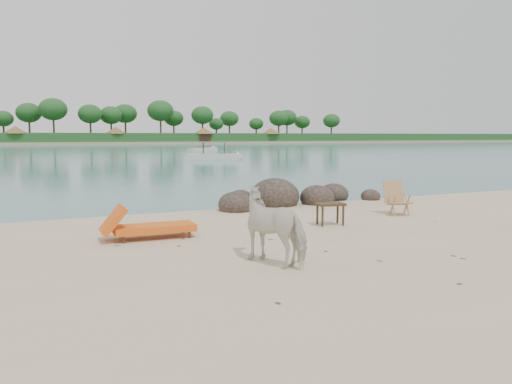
# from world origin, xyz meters

# --- Properties ---
(water) EXTENTS (400.00, 400.00, 0.00)m
(water) POSITION_xyz_m (0.00, 90.00, 0.00)
(water) COLOR #3D787A
(water) RESTS_ON ground
(far_shore) EXTENTS (420.00, 90.00, 1.40)m
(far_shore) POSITION_xyz_m (0.00, 170.00, 0.00)
(far_shore) COLOR tan
(far_shore) RESTS_ON ground
(far_scenery) EXTENTS (420.00, 18.00, 9.50)m
(far_scenery) POSITION_xyz_m (0.03, 136.70, 3.14)
(far_scenery) COLOR #1E4C1E
(far_scenery) RESTS_ON ground
(boulders) EXTENTS (6.26, 2.90, 1.20)m
(boulders) POSITION_xyz_m (2.28, 6.19, 0.22)
(boulders) COLOR #2B241C
(boulders) RESTS_ON ground
(cow) EXTENTS (1.27, 1.74, 1.34)m
(cow) POSITION_xyz_m (-1.59, -0.59, 0.67)
(cow) COLOR silver
(cow) RESTS_ON ground
(side_table) EXTENTS (0.77, 0.56, 0.56)m
(side_table) POSITION_xyz_m (1.36, 2.15, 0.28)
(side_table) COLOR #2F2313
(side_table) RESTS_ON ground
(lounge_chair) EXTENTS (2.24, 0.85, 0.66)m
(lounge_chair) POSITION_xyz_m (-3.08, 2.46, 0.33)
(lounge_chair) COLOR orange
(lounge_chair) RESTS_ON ground
(deck_chair) EXTENTS (0.83, 0.87, 0.98)m
(deck_chair) POSITION_xyz_m (4.08, 2.68, 0.49)
(deck_chair) COLOR tan
(deck_chair) RESTS_ON ground
(boat_mid) EXTENTS (5.91, 3.43, 2.85)m
(boat_mid) POSITION_xyz_m (11.47, 38.28, 1.43)
(boat_mid) COLOR silver
(boat_mid) RESTS_ON water
(boat_far) EXTENTS (5.72, 3.46, 0.66)m
(boat_far) POSITION_xyz_m (18.78, 63.00, 0.33)
(boat_far) COLOR silver
(boat_far) RESTS_ON water
(dead_leaves) EXTENTS (8.31, 5.94, 0.00)m
(dead_leaves) POSITION_xyz_m (-0.67, -0.04, 0.00)
(dead_leaves) COLOR brown
(dead_leaves) RESTS_ON ground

